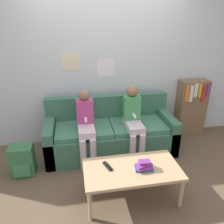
% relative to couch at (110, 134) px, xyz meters
% --- Properties ---
extents(ground_plane, '(10.00, 10.00, 0.00)m').
position_rel_couch_xyz_m(ground_plane, '(0.00, -0.50, -0.29)').
color(ground_plane, brown).
extents(wall_back, '(8.00, 0.06, 2.60)m').
position_rel_couch_xyz_m(wall_back, '(-0.00, 0.47, 1.01)').
color(wall_back, silver).
rests_on(wall_back, ground_plane).
extents(couch, '(1.99, 0.76, 0.85)m').
position_rel_couch_xyz_m(couch, '(0.00, 0.00, 0.00)').
color(couch, '#38664C').
rests_on(couch, ground_plane).
extents(coffee_table, '(1.10, 0.58, 0.42)m').
position_rel_couch_xyz_m(coffee_table, '(0.07, -1.06, 0.09)').
color(coffee_table, tan).
rests_on(coffee_table, ground_plane).
extents(person_left, '(0.24, 0.53, 1.07)m').
position_rel_couch_xyz_m(person_left, '(-0.39, -0.19, 0.31)').
color(person_left, silver).
rests_on(person_left, ground_plane).
extents(person_right, '(0.24, 0.53, 1.10)m').
position_rel_couch_xyz_m(person_right, '(0.32, -0.18, 0.33)').
color(person_right, silver).
rests_on(person_right, ground_plane).
extents(tv_remote, '(0.09, 0.17, 0.02)m').
position_rel_couch_xyz_m(tv_remote, '(-0.21, -0.99, 0.14)').
color(tv_remote, black).
rests_on(tv_remote, coffee_table).
extents(book_stack, '(0.21, 0.16, 0.11)m').
position_rel_couch_xyz_m(book_stack, '(0.19, -1.10, 0.17)').
color(book_stack, '#23519E').
rests_on(book_stack, coffee_table).
extents(bookshelf, '(0.49, 0.26, 1.02)m').
position_rel_couch_xyz_m(bookshelf, '(1.52, 0.30, 0.22)').
color(bookshelf, brown).
rests_on(bookshelf, ground_plane).
extents(backpack, '(0.30, 0.27, 0.43)m').
position_rel_couch_xyz_m(backpack, '(-1.28, -0.37, -0.08)').
color(backpack, '#336B42').
rests_on(backpack, ground_plane).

